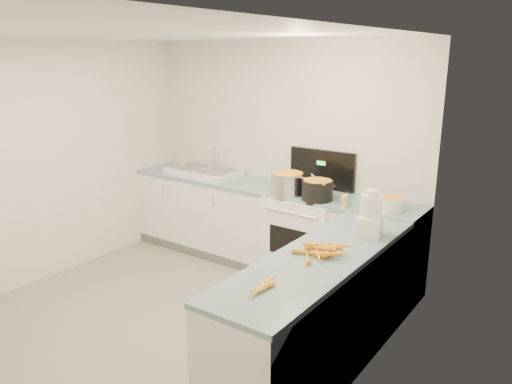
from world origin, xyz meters
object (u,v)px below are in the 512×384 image
Objects in this scene: extract_bottle at (345,198)px; food_processor at (370,216)px; sink at (204,172)px; black_pot at (317,191)px; stove at (307,236)px; steel_pot at (287,185)px; mixing_bowl at (389,204)px; spice_jar at (345,202)px.

extract_bottle is 0.87m from food_processor.
sink is 1.65m from black_pot.
extract_bottle is at bearing -13.15° from stove.
stove is at bearing 166.85° from extract_bottle.
extract_bottle is (0.64, 0.04, -0.05)m from steel_pot.
mixing_bowl is 2.49× the size of spice_jar.
sink is at bearing 178.38° from mixing_bowl.
extract_bottle is 0.31× the size of food_processor.
mixing_bowl is at bearing 99.77° from food_processor.
steel_pot is 0.64m from extract_bottle.
sink is at bearing 174.29° from black_pot.
spice_jar is (0.32, -0.05, -0.04)m from black_pot.
extract_bottle is at bearing 128.45° from food_processor.
spice_jar is at bearing -69.10° from extract_bottle.
stove is at bearing 43.05° from steel_pot.
food_processor is (0.54, -0.68, 0.10)m from extract_bottle.
sink is at bearing 172.64° from steel_pot.
sink is 1.93m from extract_bottle.
stove is 11.60× the size of extract_bottle.
black_pot is at bearing -5.71° from sink.
food_processor reaches higher than extract_bottle.
black_pot is (0.35, 0.00, -0.02)m from steel_pot.
stove is 0.75m from spice_jar.
stove is at bearing 142.09° from food_processor.
black_pot is at bearing -38.44° from stove.
sink reaches higher than mixing_bowl.
spice_jar is (0.67, -0.05, -0.05)m from steel_pot.
mixing_bowl is at bearing 8.41° from extract_bottle.
food_processor reaches higher than spice_jar.
stove is 0.60m from black_pot.
stove reaches higher than spice_jar.
mixing_bowl reaches higher than spice_jar.
black_pot is 0.33m from spice_jar.
food_processor reaches higher than black_pot.
spice_jar is (0.03, -0.09, -0.01)m from extract_bottle.
food_processor is at bearing -49.42° from spice_jar.
extract_bottle is (1.93, -0.13, 0.02)m from sink.
black_pot is 0.82× the size of food_processor.
steel_pot is at bearing -136.95° from stove.
extract_bottle is at bearing 110.90° from spice_jar.
food_processor is (2.47, -0.81, 0.12)m from sink.
black_pot reaches higher than mixing_bowl.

